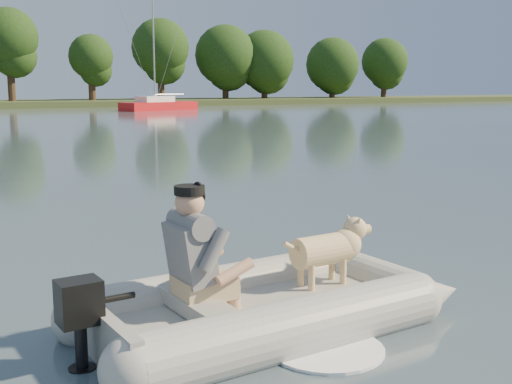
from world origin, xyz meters
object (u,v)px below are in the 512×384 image
dinghy (268,259)px  dog (322,256)px  man (193,248)px  sailboat (159,105)px

dinghy → dog: dinghy is taller
man → sailboat: 50.12m
man → dinghy: bearing=-4.2°
dinghy → sailboat: bearing=67.0°
dog → dinghy: bearing=-175.4°
dinghy → sailboat: sailboat is taller
man → sailboat: sailboat is taller
dinghy → man: 0.73m
sailboat → dog: bearing=-129.0°
man → sailboat: size_ratio=0.11×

